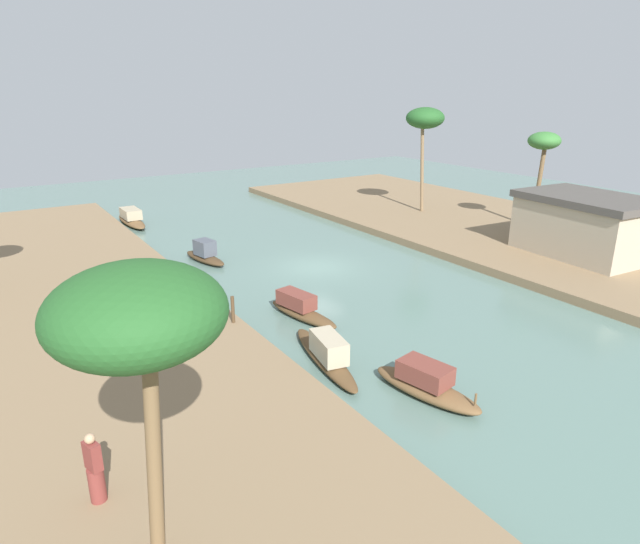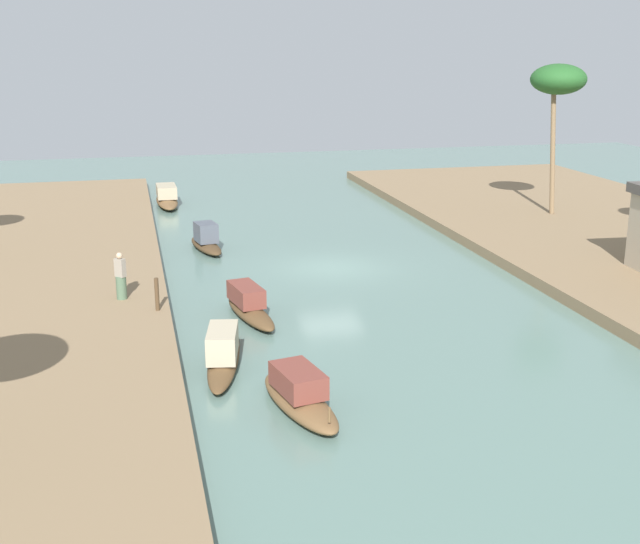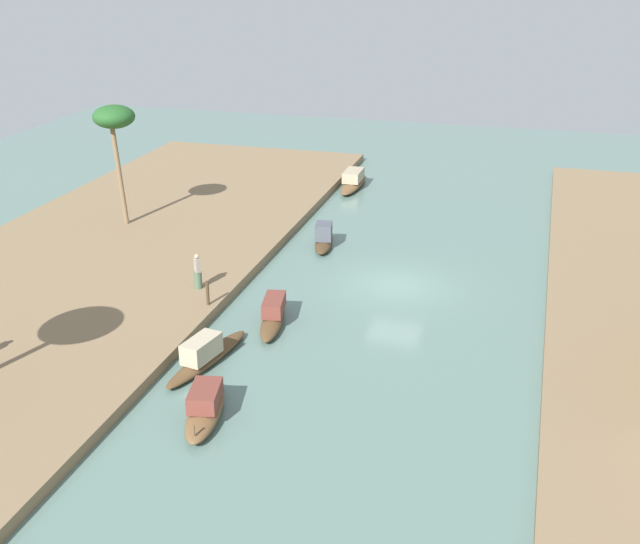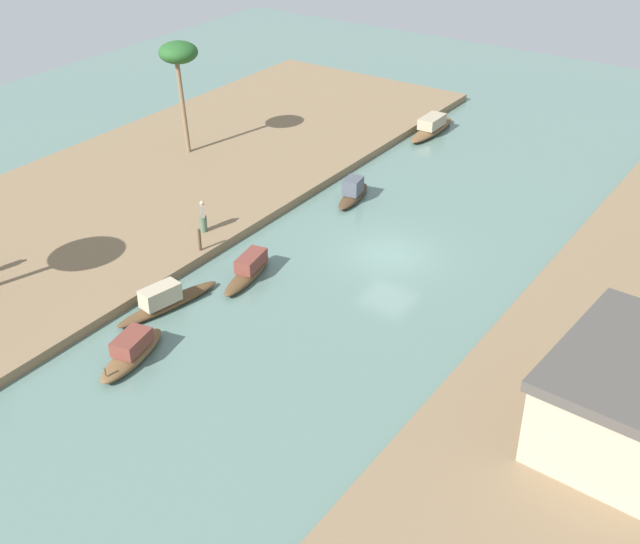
{
  "view_description": "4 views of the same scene",
  "coord_description": "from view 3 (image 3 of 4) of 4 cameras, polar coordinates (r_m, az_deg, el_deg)",
  "views": [
    {
      "loc": [
        23.77,
        -14.99,
        9.22
      ],
      "look_at": [
        2.48,
        -1.33,
        0.68
      ],
      "focal_mm": 30.51,
      "sensor_mm": 36.0,
      "label": 1
    },
    {
      "loc": [
        31.15,
        -7.86,
        8.86
      ],
      "look_at": [
        3.7,
        -1.35,
        0.94
      ],
      "focal_mm": 45.41,
      "sensor_mm": 36.0,
      "label": 2
    },
    {
      "loc": [
        34.0,
        5.97,
        14.76
      ],
      "look_at": [
        0.61,
        -3.55,
        0.53
      ],
      "focal_mm": 44.68,
      "sensor_mm": 36.0,
      "label": 3
    },
    {
      "loc": [
        30.29,
        16.61,
        19.27
      ],
      "look_at": [
        4.02,
        -1.28,
        0.58
      ],
      "focal_mm": 46.32,
      "sensor_mm": 36.0,
      "label": 4
    }
  ],
  "objects": [
    {
      "name": "river_water",
      "position": [
        37.54,
        5.48,
        -0.97
      ],
      "size": [
        74.59,
        74.59,
        0.0
      ],
      "primitive_type": "plane",
      "color": "slate",
      "rests_on": "ground"
    },
    {
      "name": "riverbank_left",
      "position": [
        42.32,
        -14.35,
        1.48
      ],
      "size": [
        45.34,
        15.61,
        0.45
      ],
      "primitive_type": "cube",
      "color": "#846B4C",
      "rests_on": "ground"
    },
    {
      "name": "sampan_with_red_awning",
      "position": [
        30.65,
        -8.22,
        -5.85
      ],
      "size": [
        5.22,
        1.8,
        1.18
      ],
      "rotation": [
        0.0,
        0.0,
        -0.19
      ],
      "color": "brown",
      "rests_on": "river_water"
    },
    {
      "name": "sampan_downstream_large",
      "position": [
        42.15,
        0.27,
        2.44
      ],
      "size": [
        3.66,
        1.56,
        1.27
      ],
      "rotation": [
        0.0,
        0.0,
        0.19
      ],
      "color": "#47331E",
      "rests_on": "river_water"
    },
    {
      "name": "sampan_open_hull",
      "position": [
        27.4,
        -8.22,
        -9.52
      ],
      "size": [
        4.0,
        1.86,
        1.11
      ],
      "rotation": [
        0.0,
        0.0,
        0.21
      ],
      "color": "brown",
      "rests_on": "river_water"
    },
    {
      "name": "sampan_upstream_small",
      "position": [
        52.84,
        2.4,
        6.54
      ],
      "size": [
        5.28,
        1.24,
        1.15
      ],
      "rotation": [
        0.0,
        0.0,
        0.01
      ],
      "color": "brown",
      "rests_on": "river_water"
    },
    {
      "name": "sampan_with_tall_canopy",
      "position": [
        33.53,
        -3.38,
        -3.07
      ],
      "size": [
        4.02,
        1.59,
        1.07
      ],
      "rotation": [
        0.0,
        0.0,
        0.19
      ],
      "color": "brown",
      "rests_on": "river_water"
    },
    {
      "name": "person_on_near_bank",
      "position": [
        36.12,
        -8.75,
        -0.14
      ],
      "size": [
        0.5,
        0.5,
        1.64
      ],
      "rotation": [
        0.0,
        0.0,
        3.92
      ],
      "color": "#4C664C",
      "rests_on": "riverbank_left"
    },
    {
      "name": "mooring_post",
      "position": [
        34.43,
        -8.06,
        -1.5
      ],
      "size": [
        0.14,
        0.14,
        1.1
      ],
      "primitive_type": "cylinder",
      "color": "#4C3823",
      "rests_on": "riverbank_left"
    },
    {
      "name": "palm_tree_left_near",
      "position": [
        44.38,
        -14.53,
        10.49
      ],
      "size": [
        2.24,
        2.24,
        6.56
      ],
      "color": "#7F6647",
      "rests_on": "riverbank_left"
    }
  ]
}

